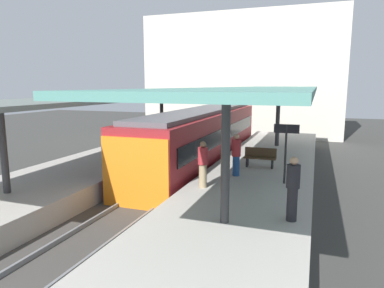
{
  "coord_description": "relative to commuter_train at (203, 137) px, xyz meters",
  "views": [
    {
      "loc": [
        5.95,
        -13.47,
        4.61
      ],
      "look_at": [
        0.28,
        2.35,
        1.75
      ],
      "focal_mm": 32.48,
      "sensor_mm": 36.0,
      "label": 1
    }
  ],
  "objects": [
    {
      "name": "ground_plane",
      "position": [
        0.0,
        -4.91,
        -1.73
      ],
      "size": [
        80.0,
        80.0,
        0.0
      ],
      "primitive_type": "plane",
      "color": "#383835"
    },
    {
      "name": "platform_left",
      "position": [
        -3.8,
        -4.91,
        -1.23
      ],
      "size": [
        4.4,
        28.0,
        1.0
      ],
      "primitive_type": "cube",
      "color": "#ADA8A0",
      "rests_on": "ground_plane"
    },
    {
      "name": "platform_right",
      "position": [
        3.8,
        -4.91,
        -1.23
      ],
      "size": [
        4.4,
        28.0,
        1.0
      ],
      "primitive_type": "cube",
      "color": "#ADA8A0",
      "rests_on": "ground_plane"
    },
    {
      "name": "track_ballast",
      "position": [
        0.0,
        -4.91,
        -1.63
      ],
      "size": [
        3.2,
        28.0,
        0.2
      ],
      "primitive_type": "cube",
      "color": "#423F3D",
      "rests_on": "ground_plane"
    },
    {
      "name": "rail_near_side",
      "position": [
        -0.72,
        -4.91,
        -1.46
      ],
      "size": [
        0.08,
        28.0,
        0.14
      ],
      "primitive_type": "cube",
      "color": "slate",
      "rests_on": "track_ballast"
    },
    {
      "name": "rail_far_side",
      "position": [
        0.72,
        -4.91,
        -1.46
      ],
      "size": [
        0.08,
        28.0,
        0.14
      ],
      "primitive_type": "cube",
      "color": "slate",
      "rests_on": "track_ballast"
    },
    {
      "name": "commuter_train",
      "position": [
        0.0,
        0.0,
        0.0
      ],
      "size": [
        2.78,
        15.7,
        3.1
      ],
      "color": "maroon",
      "rests_on": "track_ballast"
    },
    {
      "name": "canopy_left",
      "position": [
        -3.8,
        -3.51,
        2.21
      ],
      "size": [
        4.18,
        21.0,
        3.05
      ],
      "color": "#333335",
      "rests_on": "platform_left"
    },
    {
      "name": "canopy_right",
      "position": [
        3.8,
        -3.51,
        2.66
      ],
      "size": [
        4.18,
        21.0,
        3.52
      ],
      "color": "#333335",
      "rests_on": "platform_right"
    },
    {
      "name": "platform_bench",
      "position": [
        3.71,
        -3.16,
        -0.26
      ],
      "size": [
        1.4,
        0.41,
        0.86
      ],
      "color": "black",
      "rests_on": "platform_right"
    },
    {
      "name": "platform_sign",
      "position": [
        4.97,
        -5.48,
        0.9
      ],
      "size": [
        0.9,
        0.08,
        2.21
      ],
      "color": "#262628",
      "rests_on": "platform_right"
    },
    {
      "name": "passenger_near_bench",
      "position": [
        3.03,
        -4.97,
        0.16
      ],
      "size": [
        0.36,
        0.36,
        1.7
      ],
      "color": "navy",
      "rests_on": "platform_right"
    },
    {
      "name": "passenger_mid_platform",
      "position": [
        5.47,
        -9.11,
        0.19
      ],
      "size": [
        0.36,
        0.36,
        1.76
      ],
      "color": "#232328",
      "rests_on": "platform_right"
    },
    {
      "name": "passenger_far_end",
      "position": [
        2.27,
        -6.97,
        0.14
      ],
      "size": [
        0.36,
        0.36,
        1.67
      ],
      "color": "#998460",
      "rests_on": "platform_right"
    },
    {
      "name": "station_building_backdrop",
      "position": [
        -0.83,
        15.09,
        3.77
      ],
      "size": [
        18.0,
        6.0,
        11.0
      ],
      "primitive_type": "cube",
      "color": "beige",
      "rests_on": "ground_plane"
    }
  ]
}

